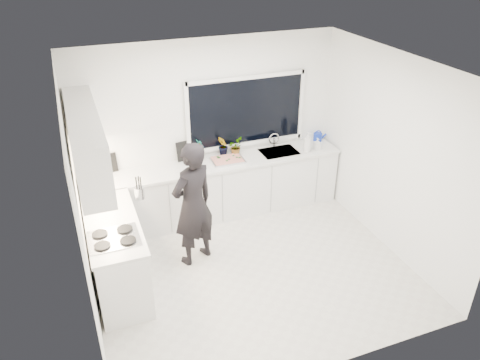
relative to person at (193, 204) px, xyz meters
name	(u,v)px	position (x,y,z in m)	size (l,w,h in m)	color
floor	(251,269)	(0.63, -0.48, -0.88)	(4.00, 3.50, 0.02)	beige
wall_back	(208,128)	(0.63, 1.28, 0.48)	(4.00, 0.02, 2.70)	white
wall_left	(78,212)	(-1.38, -0.48, 0.48)	(0.02, 3.50, 2.70)	white
wall_right	(392,154)	(2.64, -0.48, 0.48)	(0.02, 3.50, 2.70)	white
ceiling	(254,68)	(0.63, -0.48, 1.84)	(4.00, 3.50, 0.02)	white
window	(246,111)	(1.23, 1.24, 0.68)	(1.80, 0.02, 1.00)	black
base_cabinets_back	(216,190)	(0.63, 0.97, -0.43)	(3.92, 0.58, 0.88)	white
base_cabinets_left	(117,255)	(-1.04, -0.13, -0.43)	(0.58, 1.60, 0.88)	white
countertop_back	(216,164)	(0.63, 0.96, 0.03)	(3.94, 0.62, 0.04)	silver
countertop_left	(112,224)	(-1.04, -0.13, 0.03)	(0.62, 1.60, 0.04)	silver
upper_cabinets	(87,141)	(-1.16, 0.22, 0.98)	(0.34, 2.10, 0.70)	white
sink	(279,154)	(1.68, 0.97, 0.00)	(0.58, 0.42, 0.14)	silver
faucet	(274,140)	(1.68, 1.17, 0.16)	(0.03, 0.03, 0.22)	silver
stovetop	(114,238)	(-1.06, -0.48, 0.07)	(0.56, 0.48, 0.03)	black
person	(193,204)	(0.00, 0.00, 0.00)	(0.63, 0.42, 1.74)	black
pizza_tray	(227,160)	(0.81, 0.94, 0.07)	(0.48, 0.36, 0.03)	#BABABE
pizza	(227,159)	(0.81, 0.94, 0.08)	(0.44, 0.31, 0.01)	red
watering_can	(318,137)	(2.45, 1.13, 0.12)	(0.14, 0.14, 0.13)	#132FB3
paper_towel_roll	(86,172)	(-1.22, 1.07, 0.18)	(0.11, 0.11, 0.26)	white
knife_block	(88,172)	(-1.19, 1.11, 0.16)	(0.13, 0.10, 0.22)	brown
utensil_crock	(139,193)	(-0.62, 0.32, 0.13)	(0.13, 0.13, 0.16)	silver
picture_frame_large	(109,163)	(-0.88, 1.21, 0.19)	(0.22, 0.02, 0.28)	black
picture_frame_small	(185,151)	(0.22, 1.21, 0.20)	(0.25, 0.02, 0.30)	black
herb_plants	(223,147)	(0.80, 1.13, 0.20)	(0.80, 0.30, 0.33)	#26662D
soap_bottles	(310,143)	(2.13, 0.82, 0.20)	(0.30, 0.16, 0.32)	#D8BF66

